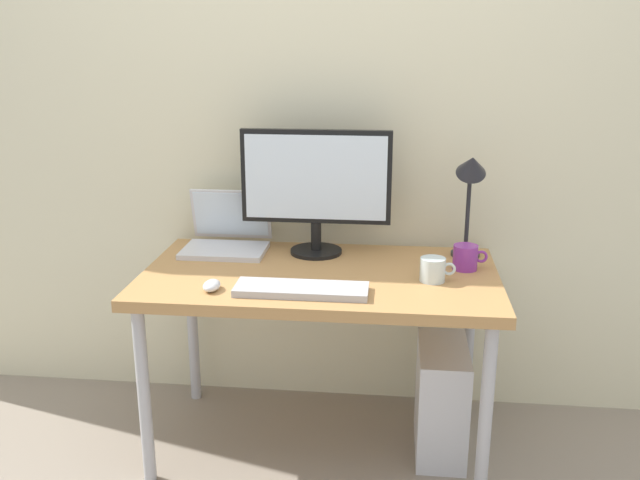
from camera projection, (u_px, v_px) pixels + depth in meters
name	position (u px, v px, depth m)	size (l,w,h in m)	color
ground_plane	(320.00, 443.00, 2.69)	(6.00, 6.00, 0.00)	gray
back_wall	(332.00, 92.00, 2.71)	(4.40, 0.04, 2.60)	beige
desk	(320.00, 289.00, 2.51)	(1.27, 0.70, 0.70)	#B7844C
monitor	(316.00, 184.00, 2.62)	(0.57, 0.20, 0.48)	black
laptop	(227.00, 235.00, 2.74)	(0.32, 0.27, 0.23)	silver
desk_lamp	(471.00, 181.00, 2.56)	(0.11, 0.16, 0.42)	#232328
keyboard	(301.00, 289.00, 2.29)	(0.44, 0.14, 0.02)	#B2B2B7
mouse	(212.00, 285.00, 2.31)	(0.06, 0.09, 0.03)	silver
coffee_mug	(466.00, 257.00, 2.51)	(0.12, 0.09, 0.09)	purple
glass_cup	(433.00, 270.00, 2.39)	(0.12, 0.09, 0.08)	silver
computer_tower	(441.00, 399.00, 2.60)	(0.18, 0.36, 0.42)	silver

